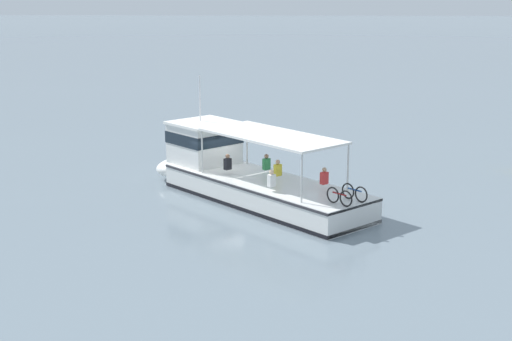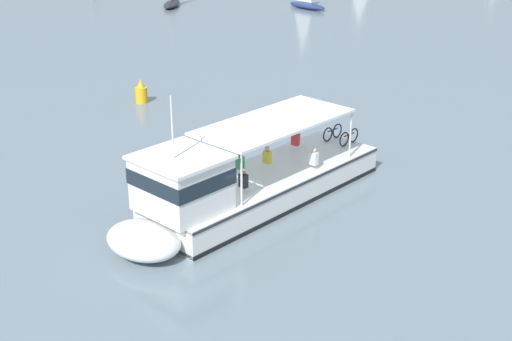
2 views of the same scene
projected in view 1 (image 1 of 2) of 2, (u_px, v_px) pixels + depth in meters
The scene contains 2 objects.
ground_plane at pixel (219, 188), 36.53m from camera, with size 400.00×400.00×0.00m, color slate.
ferry_main at pixel (242, 175), 35.05m from camera, with size 11.37×10.97×5.32m.
Camera 1 is at (35.16, 3.07, 9.63)m, focal length 53.26 mm.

